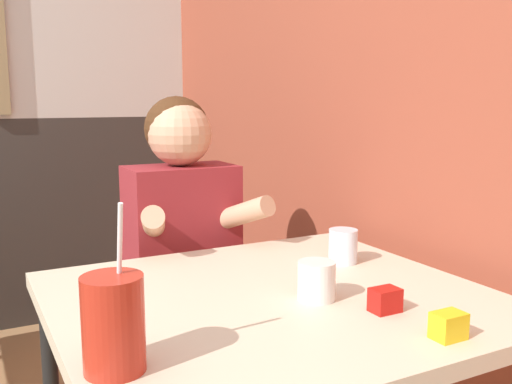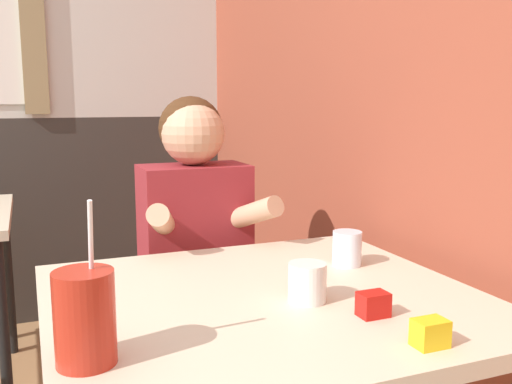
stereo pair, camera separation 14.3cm
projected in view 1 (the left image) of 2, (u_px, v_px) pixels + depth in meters
brick_wall_right at (293, 59)px, 2.24m from camera, size 0.08×4.32×2.70m
main_table at (272, 324)px, 1.30m from camera, size 0.95×0.87×0.76m
person_seated at (183, 274)px, 1.85m from camera, size 0.42×0.40×1.21m
cocktail_pitcher at (114, 324)px, 0.91m from camera, size 0.10×0.10×0.28m
glass_near_pitcher at (343, 246)px, 1.53m from camera, size 0.08×0.08×0.09m
glass_center at (317, 281)px, 1.25m from camera, size 0.08×0.08×0.09m
condiment_ketchup at (385, 300)px, 1.18m from camera, size 0.06×0.04×0.05m
condiment_mustard at (448, 326)px, 1.05m from camera, size 0.06×0.04×0.05m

